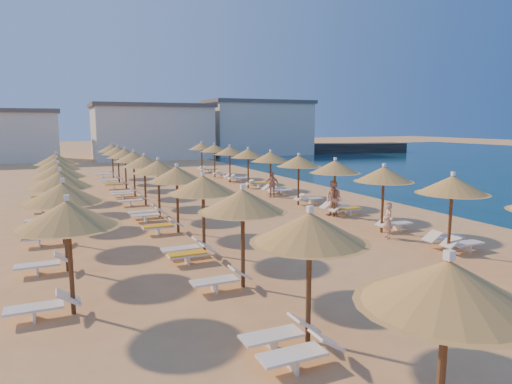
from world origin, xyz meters
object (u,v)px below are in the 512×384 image
jetty (316,149)px  beachgoer_c (272,185)px  parasol_row_east (299,162)px  beachgoer_a (388,221)px  beachgoer_b (334,199)px  parasol_row_west (158,168)px

jetty → beachgoer_c: (-25.35, -35.68, 0.07)m
jetty → parasol_row_east: (-25.21, -38.93, 1.80)m
beachgoer_c → jetty: bearing=88.7°
jetty → beachgoer_a: (-25.68, -47.37, 0.01)m
beachgoer_a → beachgoer_b: beachgoer_b is taller
jetty → beachgoer_c: beachgoer_c is taller
beachgoer_b → parasol_row_west: bearing=-136.9°
beachgoer_a → beachgoer_c: 11.69m
beachgoer_a → beachgoer_c: beachgoer_c is taller
jetty → parasol_row_west: (-33.45, -38.93, 1.80)m
parasol_row_west → beachgoer_b: (8.21, -3.74, -1.62)m
parasol_row_east → beachgoer_a: size_ratio=26.27×
parasol_row_west → beachgoer_b: parasol_row_west is taller
jetty → parasol_row_east: 46.42m
parasol_row_west → beachgoer_a: bearing=-47.3°
parasol_row_west → beachgoer_a: size_ratio=26.27×
beachgoer_a → beachgoer_b: 4.71m
parasol_row_east → parasol_row_west: bearing=180.0°
parasol_row_west → beachgoer_a: parasol_row_west is taller
jetty → beachgoer_b: bearing=-110.5°
beachgoer_b → beachgoer_a: bearing=-27.7°
parasol_row_west → beachgoer_b: size_ratio=21.39×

